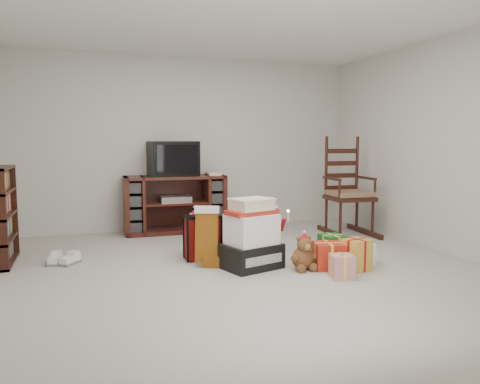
% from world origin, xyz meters
% --- Properties ---
extents(room, '(5.01, 5.01, 2.51)m').
position_xyz_m(room, '(0.00, 0.00, 1.25)').
color(room, '#AFAAA0').
rests_on(room, ground).
extents(tv_stand, '(1.42, 0.55, 0.81)m').
position_xyz_m(tv_stand, '(-0.24, 2.22, 0.40)').
color(tv_stand, '#441813').
rests_on(tv_stand, floor).
extents(rocking_chair, '(0.63, 0.97, 1.41)m').
position_xyz_m(rocking_chair, '(2.01, 1.35, 0.48)').
color(rocking_chair, '#32160D').
rests_on(rocking_chair, floor).
extents(gift_pile, '(0.65, 0.55, 0.70)m').
position_xyz_m(gift_pile, '(0.14, 0.07, 0.31)').
color(gift_pile, black).
rests_on(gift_pile, floor).
extents(red_suitcase, '(0.38, 0.20, 0.57)m').
position_xyz_m(red_suitcase, '(-0.25, 0.58, 0.25)').
color(red_suitcase, maroon).
rests_on(red_suitcase, floor).
extents(stocking, '(0.32, 0.23, 0.64)m').
position_xyz_m(stocking, '(-0.28, 0.30, 0.32)').
color(stocking, '#0C710F').
rests_on(stocking, floor).
extents(teddy_bear, '(0.23, 0.20, 0.34)m').
position_xyz_m(teddy_bear, '(0.61, -0.15, 0.15)').
color(teddy_bear, brown).
rests_on(teddy_bear, floor).
extents(santa_figurine, '(0.31, 0.29, 0.64)m').
position_xyz_m(santa_figurine, '(0.59, 0.63, 0.24)').
color(santa_figurine, '#A8121D').
rests_on(santa_figurine, floor).
extents(mrs_claus_figurine, '(0.26, 0.25, 0.54)m').
position_xyz_m(mrs_claus_figurine, '(-0.27, 0.86, 0.21)').
color(mrs_claus_figurine, '#A8121D').
rests_on(mrs_claus_figurine, floor).
extents(sneaker_pair, '(0.35, 0.27, 0.09)m').
position_xyz_m(sneaker_pair, '(-1.70, 0.86, 0.04)').
color(sneaker_pair, white).
rests_on(sneaker_pair, floor).
extents(gift_cluster, '(0.73, 1.01, 0.25)m').
position_xyz_m(gift_cluster, '(1.07, -0.14, 0.12)').
color(gift_cluster, '#B42614').
rests_on(gift_cluster, floor).
extents(crt_television, '(0.69, 0.52, 0.48)m').
position_xyz_m(crt_television, '(-0.25, 2.24, 1.05)').
color(crt_television, black).
rests_on(crt_television, tv_stand).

